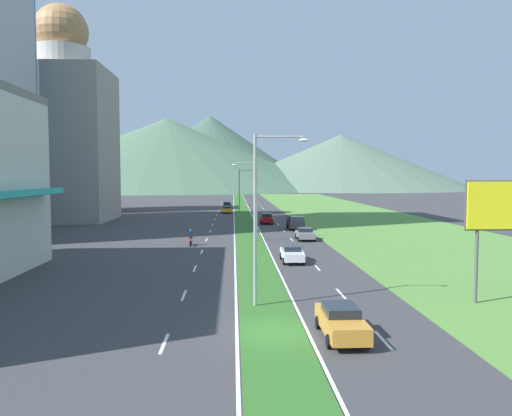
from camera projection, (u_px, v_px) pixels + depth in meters
ground_plane at (273, 333)px, 24.80m from camera, size 600.00×600.00×0.00m
grass_median at (245, 221)px, 84.61m from camera, size 3.20×240.00×0.06m
grass_verge_right at (366, 221)px, 85.54m from camera, size 24.00×240.00×0.06m
lane_dash_left_2 at (164, 343)px, 23.23m from camera, size 0.16×2.80×0.01m
lane_dash_left_3 at (184, 295)px, 32.53m from camera, size 0.16×2.80×0.01m
lane_dash_left_4 at (195, 269)px, 41.83m from camera, size 0.16×2.80×0.01m
lane_dash_left_5 at (202, 252)px, 51.13m from camera, size 0.16×2.80×0.01m
lane_dash_left_6 at (207, 240)px, 60.43m from camera, size 0.16×2.80×0.01m
lane_dash_left_7 at (210, 231)px, 69.73m from camera, size 0.16×2.80×0.01m
lane_dash_left_8 at (213, 225)px, 79.02m from camera, size 0.16×2.80×0.01m
lane_dash_left_9 at (215, 219)px, 88.32m from camera, size 0.16×2.80×0.01m
lane_dash_left_10 at (217, 215)px, 97.62m from camera, size 0.16×2.80×0.01m
lane_dash_left_11 at (218, 212)px, 106.92m from camera, size 0.16×2.80×0.01m
lane_dash_left_12 at (219, 209)px, 116.22m from camera, size 0.16×2.80×0.01m
lane_dash_left_13 at (220, 206)px, 125.52m from camera, size 0.16×2.80×0.01m
lane_dash_left_14 at (221, 204)px, 134.82m from camera, size 0.16×2.80×0.01m
lane_dash_left_15 at (222, 202)px, 144.12m from camera, size 0.16×2.80×0.01m
lane_dash_right_2 at (383, 340)px, 23.69m from camera, size 0.16×2.80×0.01m
lane_dash_right_3 at (341, 294)px, 32.99m from camera, size 0.16×2.80×0.01m
lane_dash_right_4 at (317, 268)px, 42.29m from camera, size 0.16×2.80×0.01m
lane_dash_right_5 at (302, 251)px, 51.59m from camera, size 0.16×2.80×0.01m
lane_dash_right_6 at (291, 239)px, 60.89m from camera, size 0.16×2.80×0.01m
lane_dash_right_7 at (284, 231)px, 70.19m from camera, size 0.16×2.80×0.01m
lane_dash_right_8 at (278, 224)px, 79.49m from camera, size 0.16×2.80×0.01m
lane_dash_right_9 at (273, 219)px, 88.78m from camera, size 0.16×2.80×0.01m
lane_dash_right_10 at (269, 215)px, 98.08m from camera, size 0.16×2.80×0.01m
lane_dash_right_11 at (266, 211)px, 107.38m from camera, size 0.16×2.80×0.01m
lane_dash_right_12 at (264, 209)px, 116.68m from camera, size 0.16×2.80×0.01m
lane_dash_right_13 at (261, 206)px, 125.98m from camera, size 0.16×2.80×0.01m
lane_dash_right_14 at (259, 204)px, 135.28m from camera, size 0.16×2.80×0.01m
lane_dash_right_15 at (258, 202)px, 144.58m from camera, size 0.16×2.80×0.01m
edge_line_median_left at (234, 221)px, 84.53m from camera, size 0.16×240.00×0.01m
edge_line_median_right at (255, 221)px, 84.69m from camera, size 0.16×240.00×0.01m
domed_building at (63, 130)px, 85.36m from camera, size 15.45×15.45×36.11m
midrise_colored at (78, 151)px, 106.21m from camera, size 13.06×13.06×25.37m
hill_far_left at (167, 154)px, 284.89m from camera, size 190.44×190.44×39.56m
hill_far_center at (210, 152)px, 296.77m from camera, size 127.25×127.25×42.45m
hill_far_right at (340, 162)px, 285.79m from camera, size 145.40×145.40×30.39m
street_lamp_near at (261, 209)px, 29.45m from camera, size 3.20×0.35×10.10m
street_lamp_mid at (254, 195)px, 59.58m from camera, size 3.00×0.33×9.29m
street_lamp_far at (242, 190)px, 89.59m from camera, size 3.34×0.35×8.76m
billboard_roadside at (505, 212)px, 30.10m from camera, size 4.78×0.28×7.44m
car_0 at (267, 218)px, 80.75m from camera, size 1.92×4.72×1.63m
car_1 at (227, 209)px, 103.00m from camera, size 1.99×4.06×1.42m
car_2 at (305, 234)px, 60.21m from camera, size 2.03×4.18×1.45m
car_4 at (341, 321)px, 24.07m from camera, size 1.93×4.72×1.52m
car_5 at (292, 253)px, 45.12m from camera, size 1.88×4.62×1.43m
car_6 at (227, 205)px, 116.48m from camera, size 2.02×4.80×1.56m
pickup_truck_0 at (296, 223)px, 71.56m from camera, size 2.18×5.40×2.00m
motorcycle_rider at (191, 239)px, 55.49m from camera, size 0.36×2.00×1.80m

